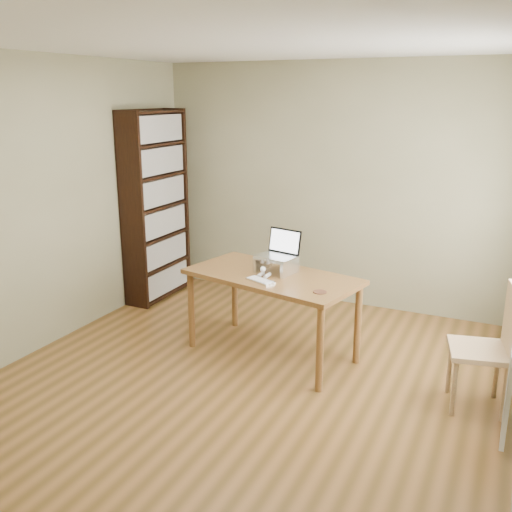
{
  "coord_description": "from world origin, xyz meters",
  "views": [
    {
      "loc": [
        1.85,
        -3.63,
        2.26
      ],
      "look_at": [
        -0.17,
        0.65,
        0.9
      ],
      "focal_mm": 40.0,
      "sensor_mm": 36.0,
      "label": 1
    }
  ],
  "objects_px": {
    "desk": "(272,284)",
    "chair": "(491,345)",
    "bookshelf": "(156,206)",
    "keyboard": "(260,281)",
    "laptop": "(279,250)",
    "cat": "(274,263)"
  },
  "relations": [
    {
      "from": "desk",
      "to": "cat",
      "type": "bearing_deg",
      "value": 118.25
    },
    {
      "from": "keyboard",
      "to": "chair",
      "type": "relative_size",
      "value": 0.29
    },
    {
      "from": "bookshelf",
      "to": "laptop",
      "type": "bearing_deg",
      "value": -22.31
    },
    {
      "from": "keyboard",
      "to": "chair",
      "type": "height_order",
      "value": "chair"
    },
    {
      "from": "desk",
      "to": "chair",
      "type": "height_order",
      "value": "chair"
    },
    {
      "from": "bookshelf",
      "to": "laptop",
      "type": "distance_m",
      "value": 1.95
    },
    {
      "from": "laptop",
      "to": "keyboard",
      "type": "height_order",
      "value": "laptop"
    },
    {
      "from": "desk",
      "to": "laptop",
      "type": "height_order",
      "value": "laptop"
    },
    {
      "from": "bookshelf",
      "to": "keyboard",
      "type": "height_order",
      "value": "bookshelf"
    },
    {
      "from": "laptop",
      "to": "keyboard",
      "type": "distance_m",
      "value": 0.4
    },
    {
      "from": "desk",
      "to": "keyboard",
      "type": "bearing_deg",
      "value": -80.96
    },
    {
      "from": "keyboard",
      "to": "chair",
      "type": "distance_m",
      "value": 1.83
    },
    {
      "from": "chair",
      "to": "keyboard",
      "type": "bearing_deg",
      "value": 169.27
    },
    {
      "from": "bookshelf",
      "to": "chair",
      "type": "height_order",
      "value": "bookshelf"
    },
    {
      "from": "desk",
      "to": "chair",
      "type": "bearing_deg",
      "value": 6.83
    },
    {
      "from": "bookshelf",
      "to": "keyboard",
      "type": "bearing_deg",
      "value": -31.48
    },
    {
      "from": "laptop",
      "to": "bookshelf",
      "type": "bearing_deg",
      "value": 169.88
    },
    {
      "from": "desk",
      "to": "keyboard",
      "type": "xyz_separation_m",
      "value": [
        -0.01,
        -0.22,
        0.1
      ]
    },
    {
      "from": "desk",
      "to": "cat",
      "type": "xyz_separation_m",
      "value": [
        -0.03,
        0.11,
        0.16
      ]
    },
    {
      "from": "bookshelf",
      "to": "chair",
      "type": "relative_size",
      "value": 2.2
    },
    {
      "from": "laptop",
      "to": "chair",
      "type": "bearing_deg",
      "value": 2.54
    },
    {
      "from": "laptop",
      "to": "chair",
      "type": "xyz_separation_m",
      "value": [
        1.8,
        -0.31,
        -0.42
      ]
    }
  ]
}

